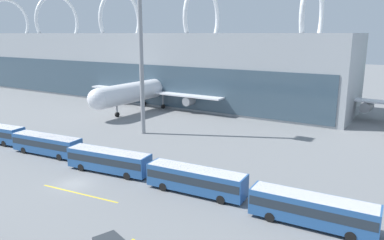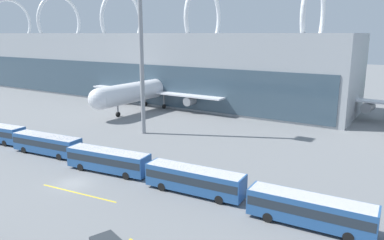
% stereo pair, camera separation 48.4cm
% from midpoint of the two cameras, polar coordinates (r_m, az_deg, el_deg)
% --- Properties ---
extents(ground_plane, '(440.00, 440.00, 0.00)m').
position_cam_midpoint_polar(ground_plane, '(49.47, -17.72, -9.23)').
color(ground_plane, slate).
extents(terminal_building, '(159.28, 21.85, 30.80)m').
position_cam_midpoint_polar(terminal_building, '(125.55, -15.44, 8.62)').
color(terminal_building, '#9EA3A8').
rests_on(terminal_building, ground_plane).
extents(airliner_at_gate_near, '(39.32, 38.95, 14.18)m').
position_cam_midpoint_polar(airliner_at_gate_near, '(93.79, -6.34, 4.75)').
color(airliner_at_gate_near, white).
rests_on(airliner_at_gate_near, ground_plane).
extents(shuttle_bus_1, '(12.21, 3.87, 3.01)m').
position_cam_midpoint_polar(shuttle_bus_1, '(61.71, -21.47, -3.34)').
color(shuttle_bus_1, '#285693').
rests_on(shuttle_bus_1, ground_plane).
extents(shuttle_bus_2, '(12.24, 4.10, 3.01)m').
position_cam_midpoint_polar(shuttle_bus_2, '(51.56, -12.83, -5.89)').
color(shuttle_bus_2, '#285693').
rests_on(shuttle_bus_2, ground_plane).
extents(shuttle_bus_3, '(12.16, 3.47, 3.01)m').
position_cam_midpoint_polar(shuttle_bus_3, '(43.91, 0.27, -8.95)').
color(shuttle_bus_3, '#285693').
rests_on(shuttle_bus_3, ground_plane).
extents(shuttle_bus_4, '(12.11, 3.23, 3.01)m').
position_cam_midpoint_polar(shuttle_bus_4, '(38.70, 17.47, -12.75)').
color(shuttle_bus_4, '#285693').
rests_on(shuttle_bus_4, ground_plane).
extents(floodlight_mast, '(2.70, 2.70, 31.97)m').
position_cam_midpoint_polar(floodlight_mast, '(68.26, -8.09, 13.48)').
color(floodlight_mast, gray).
rests_on(floodlight_mast, ground_plane).
extents(lane_stripe_4, '(11.13, 1.34, 0.01)m').
position_cam_midpoint_polar(lane_stripe_4, '(46.50, -17.10, -10.65)').
color(lane_stripe_4, yellow).
rests_on(lane_stripe_4, ground_plane).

